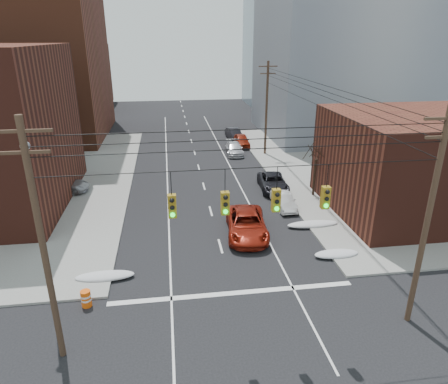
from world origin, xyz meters
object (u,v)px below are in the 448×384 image
object	(u,v)px
red_pickup	(247,224)
lot_car_b	(62,186)
parked_car_b	(284,201)
parked_car_d	(234,149)
lot_car_d	(1,185)
lot_car_a	(26,200)
parked_car_a	(285,200)
parked_car_c	(273,182)
parked_car_e	(242,140)
construction_barrel	(86,298)
parked_car_f	(234,134)

from	to	relation	value
red_pickup	lot_car_b	xyz separation A→B (m)	(-15.19, 10.40, -0.03)
parked_car_b	red_pickup	bearing A→B (deg)	-134.60
parked_car_d	lot_car_d	bearing A→B (deg)	-153.78
red_pickup	lot_car_a	xyz separation A→B (m)	(-17.37, 7.20, -0.05)
parked_car_d	parked_car_a	bearing A→B (deg)	-81.18
red_pickup	parked_car_c	size ratio (longest dim) A/B	1.16
parked_car_a	lot_car_b	bearing A→B (deg)	166.11
parked_car_d	lot_car_d	size ratio (longest dim) A/B	1.33
parked_car_e	parked_car_b	bearing A→B (deg)	-88.08
red_pickup	lot_car_b	distance (m)	18.41
parked_car_a	lot_car_a	xyz separation A→B (m)	(-21.64, 2.65, 0.16)
parked_car_e	construction_barrel	size ratio (longest dim) A/B	4.79
parked_car_a	parked_car_d	size ratio (longest dim) A/B	0.77
lot_car_a	construction_barrel	size ratio (longest dim) A/B	4.10
parked_car_c	lot_car_d	xyz separation A→B (m)	(-25.05, 2.66, 0.04)
parked_car_b	construction_barrel	distance (m)	18.14
parked_car_c	lot_car_d	bearing A→B (deg)	177.97
parked_car_b	lot_car_a	world-z (taller)	lot_car_a
lot_car_d	lot_car_a	bearing A→B (deg)	-137.92
parked_car_a	red_pickup	bearing A→B (deg)	-130.31
parked_car_b	lot_car_b	distance (m)	20.17
lot_car_b	parked_car_e	bearing A→B (deg)	-49.76
parked_car_c	lot_car_a	size ratio (longest dim) A/B	1.34
red_pickup	parked_car_d	xyz separation A→B (m)	(2.67, 21.25, -0.14)
parked_car_a	lot_car_b	world-z (taller)	lot_car_b
parked_car_c	lot_car_b	xyz separation A→B (m)	(-19.46, 1.70, 0.09)
parked_car_a	lot_car_b	xyz separation A→B (m)	(-19.46, 5.85, 0.18)
parked_car_a	parked_car_f	distance (m)	24.38
parked_car_b	parked_car_c	distance (m)	4.36
red_pickup	lot_car_d	size ratio (longest dim) A/B	1.67
parked_car_d	parked_car_f	bearing A→B (deg)	84.02
parked_car_b	parked_car_e	size ratio (longest dim) A/B	0.84
red_pickup	construction_barrel	world-z (taller)	red_pickup
lot_car_b	parked_car_a	bearing A→B (deg)	-103.11
parked_car_b	parked_car_e	xyz separation A→B (m)	(0.23, 20.52, 0.15)
parked_car_c	red_pickup	bearing A→B (deg)	-112.10
parked_car_c	parked_car_b	bearing A→B (deg)	-88.93
parked_car_f	parked_car_a	bearing A→B (deg)	-96.00
parked_car_b	parked_car_d	size ratio (longest dim) A/B	0.79
lot_car_b	parked_car_f	bearing A→B (deg)	-42.28
parked_car_a	parked_car_c	size ratio (longest dim) A/B	0.71
red_pickup	lot_car_d	xyz separation A→B (m)	(-20.79, 11.36, -0.07)
parked_car_d	lot_car_a	bearing A→B (deg)	-141.61
parked_car_b	lot_car_b	bearing A→B (deg)	160.86
parked_car_c	construction_barrel	distance (m)	21.28
parked_car_e	lot_car_d	xyz separation A→B (m)	(-25.05, -13.50, -0.01)
parked_car_a	parked_car_c	xyz separation A→B (m)	(0.00, 4.15, 0.09)
red_pickup	parked_car_f	distance (m)	29.19
parked_car_f	lot_car_b	bearing A→B (deg)	-142.70
parked_car_d	lot_car_b	size ratio (longest dim) A/B	1.01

